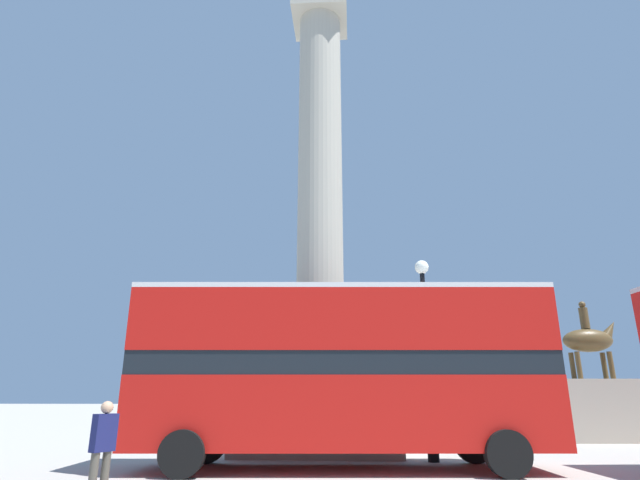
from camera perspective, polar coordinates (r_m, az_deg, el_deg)
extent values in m
plane|color=#ADA89E|center=(17.47, 0.00, -22.98)|extent=(200.00, 200.00, 0.00)
cube|color=#A39E8E|center=(17.42, 0.00, -20.89)|extent=(5.02, 5.02, 1.28)
cube|color=#A39E8E|center=(17.39, 0.00, -16.68)|extent=(3.62, 3.62, 1.28)
cylinder|color=#A39E8E|center=(19.14, 0.00, 7.27)|extent=(1.68, 1.68, 14.26)
cube|color=#A39E8E|center=(23.34, 0.00, 24.43)|extent=(2.27, 2.27, 0.90)
cube|color=#B7140F|center=(12.98, 2.53, -19.00)|extent=(10.25, 3.17, 1.66)
cube|color=black|center=(13.00, 2.47, -14.13)|extent=(10.24, 3.12, 0.55)
cube|color=#B7140F|center=(13.10, 2.41, -9.70)|extent=(10.25, 3.17, 1.48)
cube|color=silver|center=(13.23, 2.36, -6.26)|extent=(10.25, 3.17, 0.12)
cylinder|color=black|center=(14.85, 17.14, -21.31)|extent=(1.02, 0.36, 1.00)
cylinder|color=black|center=(12.45, 20.67, -21.88)|extent=(1.02, 0.36, 1.00)
cylinder|color=black|center=(14.59, -12.77, -21.71)|extent=(1.02, 0.36, 1.00)
cylinder|color=black|center=(12.14, -15.48, -22.48)|extent=(1.02, 0.36, 1.00)
cube|color=#A39E8E|center=(24.06, 29.24, -16.57)|extent=(3.92, 2.91, 2.34)
ellipsoid|color=brown|center=(24.16, 28.27, -10.08)|extent=(2.12, 1.07, 0.96)
cone|color=brown|center=(24.68, 30.19, -8.89)|extent=(0.96, 0.58, 1.01)
cylinder|color=brown|center=(24.27, 27.96, -7.92)|extent=(0.36, 0.36, 0.90)
sphere|color=brown|center=(24.35, 27.76, -6.55)|extent=(0.28, 0.28, 0.28)
cylinder|color=brown|center=(24.63, 29.74, -12.42)|extent=(0.20, 0.20, 1.11)
cylinder|color=brown|center=(24.17, 30.33, -12.27)|extent=(0.20, 0.20, 1.11)
cylinder|color=brown|center=(24.03, 26.91, -12.74)|extent=(0.20, 0.20, 1.11)
cylinder|color=brown|center=(23.55, 27.47, -12.61)|extent=(0.20, 0.20, 1.11)
cylinder|color=black|center=(14.94, 12.83, -22.75)|extent=(0.31, 0.31, 0.40)
cylinder|color=black|center=(14.90, 12.20, -13.57)|extent=(0.14, 0.14, 5.19)
sphere|color=white|center=(15.32, 11.54, -3.06)|extent=(0.42, 0.42, 0.42)
cylinder|color=#4C473D|center=(9.98, -24.53, -23.48)|extent=(0.14, 0.14, 0.78)
cylinder|color=#4C473D|center=(10.12, -23.40, -23.51)|extent=(0.14, 0.14, 0.78)
cube|color=#191E51|center=(9.98, -23.45, -19.54)|extent=(0.34, 0.45, 0.62)
sphere|color=tan|center=(9.97, -23.15, -17.18)|extent=(0.21, 0.21, 0.21)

